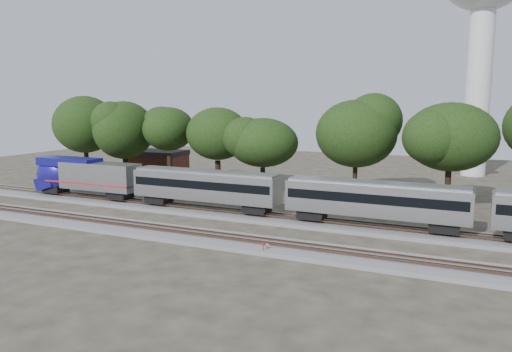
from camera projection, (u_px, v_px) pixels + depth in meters
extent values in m
plane|color=#383328|center=(219.00, 229.00, 51.61)|extent=(160.00, 160.00, 0.00)
cube|color=slate|center=(245.00, 215.00, 56.97)|extent=(160.00, 5.00, 0.40)
cube|color=brown|center=(242.00, 213.00, 56.26)|extent=(160.00, 0.08, 0.15)
cube|color=brown|center=(247.00, 210.00, 57.55)|extent=(160.00, 0.08, 0.15)
cube|color=slate|center=(199.00, 237.00, 47.98)|extent=(160.00, 5.00, 0.40)
cube|color=brown|center=(195.00, 234.00, 47.27)|extent=(160.00, 0.08, 0.15)
cube|color=brown|center=(203.00, 231.00, 48.56)|extent=(160.00, 0.08, 0.15)
cube|color=#B6B8BD|center=(100.00, 176.00, 65.16)|extent=(11.22, 3.18, 3.49)
ellipsoid|color=navy|center=(54.00, 174.00, 68.51)|extent=(5.72, 3.30, 4.87)
cube|color=navy|center=(69.00, 162.00, 67.05)|extent=(9.00, 3.11, 1.06)
cube|color=black|center=(57.00, 167.00, 68.14)|extent=(0.47, 2.43, 1.39)
cube|color=#AF1B23|center=(93.00, 182.00, 65.82)|extent=(13.76, 3.22, 0.19)
cube|color=black|center=(56.00, 188.00, 68.74)|extent=(2.75, 2.33, 0.95)
cube|color=black|center=(120.00, 195.00, 64.16)|extent=(2.75, 2.33, 0.95)
cube|color=#B6B8BD|center=(205.00, 186.00, 58.62)|extent=(18.42, 3.18, 3.18)
cube|color=black|center=(205.00, 183.00, 58.57)|extent=(17.78, 3.23, 0.95)
cube|color=gray|center=(205.00, 172.00, 58.38)|extent=(17.99, 2.54, 0.37)
cube|color=black|center=(159.00, 198.00, 61.68)|extent=(2.75, 2.33, 0.95)
cube|color=black|center=(257.00, 208.00, 56.18)|extent=(2.75, 2.33, 0.95)
cube|color=#B6B8BD|center=(375.00, 200.00, 50.45)|extent=(18.42, 3.18, 3.18)
cube|color=black|center=(376.00, 197.00, 50.40)|extent=(17.78, 3.23, 0.95)
cube|color=gray|center=(376.00, 184.00, 50.20)|extent=(17.99, 2.54, 0.37)
cube|color=black|center=(312.00, 213.00, 53.50)|extent=(2.75, 2.33, 0.95)
cube|color=black|center=(444.00, 226.00, 48.01)|extent=(2.75, 2.33, 0.95)
cylinder|color=#512D19|center=(263.00, 249.00, 43.04)|extent=(0.07, 0.07, 0.98)
cylinder|color=#B20C1B|center=(263.00, 244.00, 42.97)|extent=(0.34, 0.16, 0.35)
cylinder|color=#512D19|center=(267.00, 249.00, 43.45)|extent=(0.05, 0.05, 0.77)
cylinder|color=silver|center=(267.00, 245.00, 43.40)|extent=(0.27, 0.10, 0.27)
cube|color=#512D19|center=(246.00, 248.00, 44.67)|extent=(0.51, 0.32, 0.30)
cylinder|color=silver|center=(478.00, 93.00, 86.69)|extent=(4.14, 4.14, 28.95)
cone|color=silver|center=(473.00, 164.00, 88.55)|extent=(6.62, 6.62, 4.14)
cube|color=brown|center=(159.00, 165.00, 88.95)|extent=(9.29, 6.71, 3.60)
cube|color=black|center=(158.00, 153.00, 88.62)|extent=(9.50, 6.92, 0.81)
cylinder|color=black|center=(87.00, 166.00, 81.52)|extent=(0.70, 0.70, 5.05)
ellipsoid|color=black|center=(85.00, 124.00, 80.50)|extent=(9.53, 9.53, 8.10)
cylinder|color=black|center=(126.00, 170.00, 78.75)|extent=(0.70, 0.70, 4.65)
ellipsoid|color=black|center=(124.00, 130.00, 77.80)|extent=(8.77, 8.77, 7.46)
cylinder|color=black|center=(170.00, 171.00, 76.92)|extent=(0.70, 0.70, 4.80)
ellipsoid|color=black|center=(169.00, 129.00, 75.94)|extent=(9.06, 9.06, 7.70)
cylinder|color=black|center=(218.00, 176.00, 72.74)|extent=(0.70, 0.70, 4.56)
ellipsoid|color=black|center=(218.00, 134.00, 71.81)|extent=(8.60, 8.60, 7.31)
cylinder|color=black|center=(263.00, 182.00, 69.11)|extent=(0.70, 0.70, 4.04)
ellipsoid|color=black|center=(263.00, 143.00, 68.29)|extent=(7.62, 7.62, 6.48)
cylinder|color=black|center=(355.00, 182.00, 66.83)|extent=(0.70, 0.70, 4.77)
ellipsoid|color=black|center=(356.00, 134.00, 65.86)|extent=(9.00, 9.00, 7.65)
cylinder|color=black|center=(447.00, 191.00, 60.04)|extent=(0.70, 0.70, 4.81)
ellipsoid|color=black|center=(450.00, 137.00, 59.06)|extent=(9.06, 9.06, 7.70)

